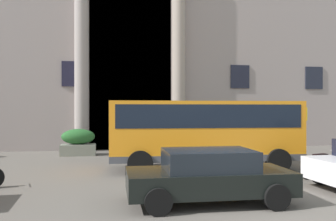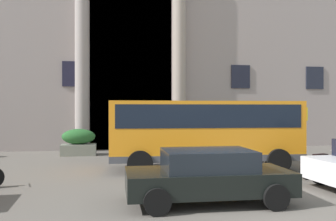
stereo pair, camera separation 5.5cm
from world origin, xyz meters
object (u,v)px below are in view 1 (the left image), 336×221
at_px(hedge_planter_far_east, 78,143).
at_px(hedge_planter_far_west, 252,139).
at_px(orange_minibus, 204,129).
at_px(white_taxi_kerbside, 209,175).
at_px(motorcycle_far_end, 323,164).
at_px(bus_stop_sign, 302,128).

distance_m(hedge_planter_far_east, hedge_planter_far_west, 9.21).
height_order(hedge_planter_far_east, hedge_planter_far_west, hedge_planter_far_west).
bearing_deg(hedge_planter_far_east, orange_minibus, -46.00).
relative_size(white_taxi_kerbside, motorcycle_far_end, 1.99).
xyz_separation_m(hedge_planter_far_west, motorcycle_far_end, (-0.57, -7.33, -0.25)).
bearing_deg(bus_stop_sign, orange_minibus, -163.91).
relative_size(orange_minibus, white_taxi_kerbside, 1.78).
distance_m(orange_minibus, hedge_planter_far_east, 7.39).
height_order(orange_minibus, bus_stop_sign, orange_minibus).
relative_size(orange_minibus, hedge_planter_far_east, 4.20).
distance_m(hedge_planter_far_east, white_taxi_kerbside, 10.82).
bearing_deg(hedge_planter_far_east, motorcycle_far_end, -41.49).
bearing_deg(white_taxi_kerbside, hedge_planter_far_east, 112.14).
bearing_deg(orange_minibus, hedge_planter_far_west, 54.22).
height_order(bus_stop_sign, hedge_planter_far_west, bus_stop_sign).
xyz_separation_m(hedge_planter_far_east, motorcycle_far_end, (8.63, -7.63, -0.18)).
relative_size(orange_minibus, hedge_planter_far_west, 4.29).
bearing_deg(orange_minibus, motorcycle_far_end, -29.94).
height_order(white_taxi_kerbside, motorcycle_far_end, white_taxi_kerbside).
height_order(hedge_planter_far_east, white_taxi_kerbside, hedge_planter_far_east).
bearing_deg(hedge_planter_far_east, bus_stop_sign, -20.70).
bearing_deg(motorcycle_far_end, bus_stop_sign, 54.23).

